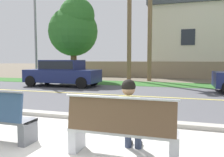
# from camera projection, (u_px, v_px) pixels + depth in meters

# --- Properties ---
(ground_plane) EXTENTS (140.00, 140.00, 0.00)m
(ground_plane) POSITION_uv_depth(u_px,v_px,m) (136.00, 91.00, 11.32)
(ground_plane) COLOR #665B4C
(sidewalk_pavement) EXTENTS (44.00, 3.60, 0.01)m
(sidewalk_pavement) POSITION_uv_depth(u_px,v_px,m) (52.00, 147.00, 4.09)
(sidewalk_pavement) COLOR beige
(sidewalk_pavement) RESTS_ON ground_plane
(curb_edge) EXTENTS (44.00, 0.30, 0.11)m
(curb_edge) POSITION_uv_depth(u_px,v_px,m) (93.00, 118.00, 5.94)
(curb_edge) COLOR #ADA89E
(curb_edge) RESTS_ON ground_plane
(street_asphalt) EXTENTS (52.00, 8.00, 0.01)m
(street_asphalt) POSITION_uv_depth(u_px,v_px,m) (129.00, 96.00, 9.89)
(street_asphalt) COLOR #515156
(street_asphalt) RESTS_ON ground_plane
(road_centre_line) EXTENTS (48.00, 0.14, 0.01)m
(road_centre_line) POSITION_uv_depth(u_px,v_px,m) (129.00, 96.00, 9.89)
(road_centre_line) COLOR #E0CC4C
(road_centre_line) RESTS_ON ground_plane
(far_verge_grass) EXTENTS (48.00, 2.80, 0.02)m
(far_verge_grass) POSITION_uv_depth(u_px,v_px,m) (147.00, 84.00, 14.71)
(far_verge_grass) COLOR #2D6026
(far_verge_grass) RESTS_ON ground_plane
(bench_right) EXTENTS (1.75, 0.48, 1.01)m
(bench_right) POSITION_uv_depth(u_px,v_px,m) (122.00, 130.00, 3.60)
(bench_right) COLOR silver
(bench_right) RESTS_ON ground_plane
(seated_person_olive) EXTENTS (0.52, 0.68, 1.25)m
(seated_person_olive) POSITION_uv_depth(u_px,v_px,m) (130.00, 114.00, 3.72)
(seated_person_olive) COLOR #333D56
(seated_person_olive) RESTS_ON ground_plane
(car_navy_near) EXTENTS (4.30, 1.86, 1.54)m
(car_navy_near) POSITION_uv_depth(u_px,v_px,m) (63.00, 72.00, 13.47)
(car_navy_near) COLOR navy
(car_navy_near) RESTS_ON ground_plane
(streetlamp) EXTENTS (0.24, 2.10, 7.65)m
(streetlamp) POSITION_uv_depth(u_px,v_px,m) (37.00, 21.00, 16.54)
(streetlamp) COLOR gray
(streetlamp) RESTS_ON ground_plane
(shade_tree_far_left) EXTENTS (3.66, 3.66, 6.03)m
(shade_tree_far_left) POSITION_uv_depth(u_px,v_px,m) (74.00, 28.00, 16.98)
(shade_tree_far_left) COLOR brown
(shade_tree_far_left) RESTS_ON ground_plane
(garden_wall) EXTENTS (13.00, 0.36, 1.40)m
(garden_wall) POSITION_uv_depth(u_px,v_px,m) (147.00, 70.00, 20.05)
(garden_wall) COLOR gray
(garden_wall) RESTS_ON ground_plane
(house_across_street) EXTENTS (11.76, 6.91, 6.78)m
(house_across_street) POSITION_uv_depth(u_px,v_px,m) (215.00, 39.00, 21.14)
(house_across_street) COLOR beige
(house_across_street) RESTS_ON ground_plane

